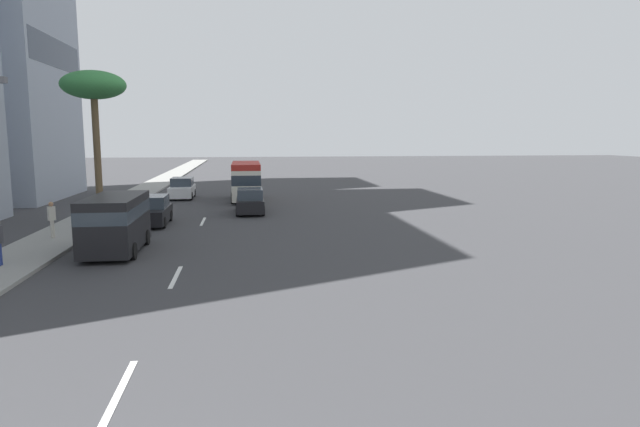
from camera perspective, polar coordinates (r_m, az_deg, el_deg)
name	(u,v)px	position (r m, az deg, el deg)	size (l,w,h in m)	color
ground_plane	(207,214)	(36.81, -11.70, -0.06)	(198.00, 198.00, 0.00)	#38383A
sidewalk_right	(99,215)	(37.88, -21.96, -0.13)	(162.00, 2.99, 0.15)	gray
lane_stripe_near	(118,394)	(12.18, -20.22, -17.16)	(3.20, 0.16, 0.01)	silver
lane_stripe_mid	(176,277)	(20.80, -14.75, -6.37)	(3.20, 0.16, 0.01)	silver
lane_stripe_far	(203,221)	(33.62, -12.07, -0.82)	(3.20, 0.16, 0.01)	silver
car_lead	(151,211)	(33.11, -17.12, 0.23)	(4.27, 1.95, 1.67)	black
minibus_second	(246,180)	(43.92, -7.68, 3.49)	(6.99, 2.31, 3.00)	silver
van_third	(115,220)	(25.62, -20.49, -0.68)	(5.24, 2.22, 2.50)	black
car_fourth	(182,189)	(46.52, -14.13, 2.53)	(4.29, 1.89, 1.69)	white
car_fifth	(250,202)	(36.52, -7.28, 1.22)	(4.05, 1.84, 1.66)	black
pedestrian_near_lamp	(52,218)	(29.73, -26.10, -0.40)	(0.37, 0.39, 1.78)	beige
palm_tree	(94,88)	(37.34, -22.47, 11.93)	(3.89, 3.89, 8.93)	brown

